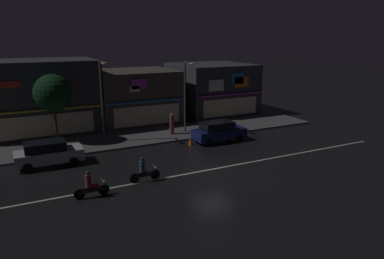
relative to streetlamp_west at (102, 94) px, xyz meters
name	(u,v)px	position (x,y,z in m)	size (l,w,h in m)	color
ground_plane	(212,169)	(4.74, -9.05, -4.01)	(140.00, 140.00, 0.00)	black
lane_divider_stripe	(212,169)	(4.74, -9.05, -4.01)	(28.81, 0.16, 0.01)	beige
sidewalk_far	(158,135)	(4.74, 0.38, -3.94)	(30.33, 5.16, 0.14)	#4C4C4F
storefront_left_block	(36,97)	(-4.36, 6.39, -0.81)	(10.38, 7.03, 6.42)	#383A3F
storefront_center_block	(135,96)	(4.74, 6.51, -1.44)	(7.95, 7.28, 5.15)	#4C443A
storefront_right_block	(211,88)	(13.84, 7.03, -1.30)	(7.98, 8.32, 5.43)	#383A3F
streetlamp_west	(102,94)	(0.00, 0.00, 0.00)	(0.44, 1.64, 6.49)	#47494C
streetlamp_mid	(186,90)	(7.24, -0.12, -0.14)	(0.44, 1.64, 6.23)	#47494C
pedestrian_on_sidewalk	(172,124)	(5.81, -0.19, -3.02)	(0.39, 0.39, 1.85)	brown
street_tree	(53,93)	(-3.47, 1.58, 0.11)	(2.91, 2.91, 5.46)	#473323
parked_car_near_kerb	(48,153)	(-4.64, -3.45, -3.14)	(4.30, 1.98, 1.67)	silver
parked_car_trailing	(219,131)	(8.44, -3.65, -3.14)	(4.30, 1.98, 1.67)	navy
motorcycle_lead	(90,186)	(-3.21, -9.77, -3.38)	(1.90, 0.60, 1.52)	black
motorcycle_following	(144,171)	(0.10, -8.94, -3.38)	(1.90, 0.60, 1.52)	black
traffic_cone	(190,141)	(6.00, -3.38, -3.74)	(0.36, 0.36, 0.55)	orange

